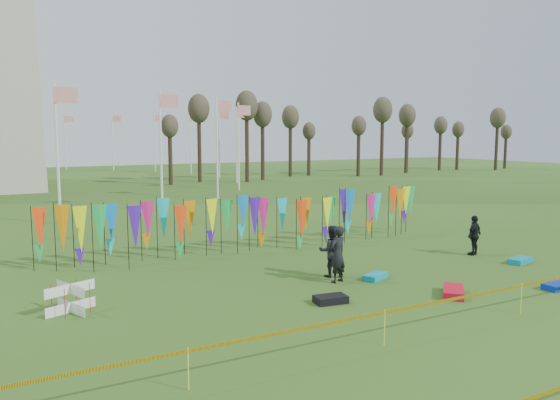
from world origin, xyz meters
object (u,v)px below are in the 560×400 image
person_mid (331,251)px  person_right (474,235)px  box_kite (71,298)px  kite_bag_turquoise (375,276)px  kite_bag_black (331,299)px  kite_bag_teal (520,260)px  kite_bag_red (453,292)px  person_left (337,254)px  kite_bag_blue (557,286)px

person_mid → person_right: bearing=-155.8°
box_kite → person_right: (16.17, -0.12, 0.42)m
kite_bag_turquoise → kite_bag_black: (-2.93, -1.53, 0.01)m
kite_bag_turquoise → kite_bag_teal: (6.61, -0.82, 0.01)m
kite_bag_red → kite_bag_black: 4.06m
person_left → kite_bag_black: 2.55m
box_kite → kite_bag_black: bearing=-21.4°
kite_bag_turquoise → kite_bag_teal: size_ratio=0.88×
person_left → kite_bag_turquoise: (1.41, -0.33, -0.89)m
kite_bag_teal → person_left: bearing=171.9°
person_right → kite_bag_black: person_right is taller
box_kite → kite_bag_red: box_kite is taller
box_kite → kite_bag_teal: box_kite is taller
kite_bag_blue → kite_bag_teal: bearing=55.4°
kite_bag_teal → kite_bag_blue: bearing=-124.6°
kite_bag_red → kite_bag_teal: kite_bag_red is taller
kite_bag_black → person_left: bearing=50.8°
kite_bag_red → kite_bag_black: size_ratio=1.37×
kite_bag_blue → kite_bag_teal: 3.72m
box_kite → person_left: 8.67m
person_right → kite_bag_turquoise: person_right is taller
kite_bag_blue → kite_bag_red: size_ratio=0.73×
kite_bag_turquoise → person_mid: bearing=137.9°
kite_bag_black → box_kite: bearing=158.6°
box_kite → kite_bag_black: 7.62m
box_kite → kite_bag_teal: bearing=-7.1°
kite_bag_black → person_mid: bearing=56.0°
box_kite → person_left: (8.61, -0.92, 0.56)m
person_left → kite_bag_turquoise: 1.70m
kite_bag_turquoise → kite_bag_blue: (4.50, -3.88, 0.00)m
person_left → kite_bag_teal: (8.02, -1.14, -0.88)m
box_kite → kite_bag_red: bearing=-20.1°
kite_bag_blue → kite_bag_black: kite_bag_black is taller
person_mid → kite_bag_blue: person_mid is taller
kite_bag_turquoise → kite_bag_black: bearing=-152.4°
box_kite → person_right: 16.17m
kite_bag_turquoise → person_right: bearing=10.4°
person_right → kite_bag_teal: bearing=87.5°
person_mid → kite_bag_black: size_ratio=1.90×
person_right → kite_bag_blue: bearing=55.9°
person_right → kite_bag_teal: size_ratio=1.51×
person_left → kite_bag_red: 3.98m
box_kite → kite_bag_teal: size_ratio=0.77×
box_kite → kite_bag_turquoise: box_kite is taller
kite_bag_red → kite_bag_turquoise: bearing=108.9°
kite_bag_black → person_right: bearing=16.3°
kite_bag_turquoise → kite_bag_teal: bearing=-7.0°
person_right → kite_bag_teal: 2.13m
kite_bag_turquoise → kite_bag_red: bearing=-71.1°
person_mid → kite_bag_turquoise: person_mid is taller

